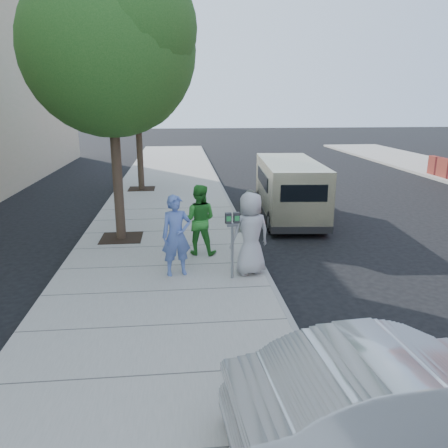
{
  "coord_description": "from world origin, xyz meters",
  "views": [
    {
      "loc": [
        -0.54,
        -10.18,
        4.05
      ],
      "look_at": [
        0.53,
        0.24,
        1.1
      ],
      "focal_mm": 35.0,
      "sensor_mm": 36.0,
      "label": 1
    }
  ],
  "objects_px": {
    "person_officer": "(176,236)",
    "person_striped_polo": "(251,225)",
    "parking_meter": "(232,231)",
    "tree_far": "(137,82)",
    "person_gray_shirt": "(250,234)",
    "van": "(289,188)",
    "tree_near": "(110,42)",
    "person_green_shirt": "(199,220)",
    "sedan": "(402,398)"
  },
  "relations": [
    {
      "from": "person_gray_shirt",
      "to": "tree_near",
      "type": "bearing_deg",
      "value": -59.41
    },
    {
      "from": "parking_meter",
      "to": "tree_far",
      "type": "bearing_deg",
      "value": 99.19
    },
    {
      "from": "sedan",
      "to": "person_gray_shirt",
      "type": "distance_m",
      "value": 5.44
    },
    {
      "from": "tree_far",
      "to": "person_gray_shirt",
      "type": "height_order",
      "value": "tree_far"
    },
    {
      "from": "parking_meter",
      "to": "van",
      "type": "relative_size",
      "value": 0.27
    },
    {
      "from": "sedan",
      "to": "person_striped_polo",
      "type": "bearing_deg",
      "value": 2.79
    },
    {
      "from": "tree_near",
      "to": "person_gray_shirt",
      "type": "relative_size",
      "value": 3.89
    },
    {
      "from": "tree_near",
      "to": "parking_meter",
      "type": "bearing_deg",
      "value": -49.68
    },
    {
      "from": "tree_far",
      "to": "person_officer",
      "type": "relative_size",
      "value": 3.45
    },
    {
      "from": "tree_near",
      "to": "van",
      "type": "bearing_deg",
      "value": 22.59
    },
    {
      "from": "tree_near",
      "to": "sedan",
      "type": "height_order",
      "value": "tree_near"
    },
    {
      "from": "person_officer",
      "to": "person_green_shirt",
      "type": "height_order",
      "value": "person_officer"
    },
    {
      "from": "person_officer",
      "to": "person_gray_shirt",
      "type": "distance_m",
      "value": 1.7
    },
    {
      "from": "parking_meter",
      "to": "person_striped_polo",
      "type": "xyz_separation_m",
      "value": [
        0.6,
        1.16,
        -0.21
      ]
    },
    {
      "from": "parking_meter",
      "to": "van",
      "type": "bearing_deg",
      "value": 59.07
    },
    {
      "from": "parking_meter",
      "to": "tree_near",
      "type": "bearing_deg",
      "value": 124.93
    },
    {
      "from": "parking_meter",
      "to": "sedan",
      "type": "relative_size",
      "value": 0.37
    },
    {
      "from": "parking_meter",
      "to": "sedan",
      "type": "bearing_deg",
      "value": -79.95
    },
    {
      "from": "person_officer",
      "to": "person_green_shirt",
      "type": "distance_m",
      "value": 1.52
    },
    {
      "from": "parking_meter",
      "to": "van",
      "type": "xyz_separation_m",
      "value": [
        2.71,
        5.67,
        -0.18
      ]
    },
    {
      "from": "person_officer",
      "to": "person_striped_polo",
      "type": "bearing_deg",
      "value": 11.15
    },
    {
      "from": "tree_far",
      "to": "person_green_shirt",
      "type": "xyz_separation_m",
      "value": [
        2.19,
        -9.2,
        -3.81
      ]
    },
    {
      "from": "person_gray_shirt",
      "to": "tree_far",
      "type": "bearing_deg",
      "value": -89.1
    },
    {
      "from": "van",
      "to": "person_officer",
      "type": "relative_size",
      "value": 3.0
    },
    {
      "from": "tree_near",
      "to": "tree_far",
      "type": "bearing_deg",
      "value": 90.0
    },
    {
      "from": "tree_near",
      "to": "person_striped_polo",
      "type": "bearing_deg",
      "value": -32.43
    },
    {
      "from": "tree_near",
      "to": "sedan",
      "type": "relative_size",
      "value": 1.81
    },
    {
      "from": "tree_near",
      "to": "sedan",
      "type": "xyz_separation_m",
      "value": [
        4.25,
        -8.44,
        -4.86
      ]
    },
    {
      "from": "tree_far",
      "to": "person_gray_shirt",
      "type": "relative_size",
      "value": 3.35
    },
    {
      "from": "tree_far",
      "to": "van",
      "type": "relative_size",
      "value": 1.15
    },
    {
      "from": "van",
      "to": "person_green_shirt",
      "type": "height_order",
      "value": "van"
    },
    {
      "from": "tree_near",
      "to": "person_officer",
      "type": "height_order",
      "value": "tree_near"
    },
    {
      "from": "parking_meter",
      "to": "person_green_shirt",
      "type": "xyz_separation_m",
      "value": [
        -0.66,
        1.76,
        -0.19
      ]
    },
    {
      "from": "tree_near",
      "to": "person_striped_polo",
      "type": "relative_size",
      "value": 4.14
    },
    {
      "from": "van",
      "to": "person_striped_polo",
      "type": "height_order",
      "value": "van"
    },
    {
      "from": "parking_meter",
      "to": "person_officer",
      "type": "bearing_deg",
      "value": 158.27
    },
    {
      "from": "sedan",
      "to": "person_green_shirt",
      "type": "relative_size",
      "value": 2.24
    },
    {
      "from": "person_gray_shirt",
      "to": "person_striped_polo",
      "type": "distance_m",
      "value": 0.92
    },
    {
      "from": "tree_far",
      "to": "van",
      "type": "bearing_deg",
      "value": -43.54
    },
    {
      "from": "tree_far",
      "to": "person_striped_polo",
      "type": "relative_size",
      "value": 3.57
    },
    {
      "from": "person_green_shirt",
      "to": "person_gray_shirt",
      "type": "xyz_separation_m",
      "value": [
        1.11,
        -1.5,
        0.04
      ]
    },
    {
      "from": "tree_far",
      "to": "person_gray_shirt",
      "type": "distance_m",
      "value": 11.81
    },
    {
      "from": "van",
      "to": "person_striped_polo",
      "type": "xyz_separation_m",
      "value": [
        -2.11,
        -4.51,
        -0.03
      ]
    },
    {
      "from": "van",
      "to": "person_gray_shirt",
      "type": "distance_m",
      "value": 5.86
    },
    {
      "from": "van",
      "to": "sedan",
      "type": "relative_size",
      "value": 1.36
    },
    {
      "from": "parking_meter",
      "to": "person_green_shirt",
      "type": "relative_size",
      "value": 0.83
    },
    {
      "from": "parking_meter",
      "to": "person_officer",
      "type": "xyz_separation_m",
      "value": [
        -1.24,
        0.37,
        -0.18
      ]
    },
    {
      "from": "tree_far",
      "to": "parking_meter",
      "type": "bearing_deg",
      "value": -75.42
    },
    {
      "from": "sedan",
      "to": "person_striped_polo",
      "type": "height_order",
      "value": "person_striped_polo"
    },
    {
      "from": "person_officer",
      "to": "tree_near",
      "type": "bearing_deg",
      "value": 105.94
    }
  ]
}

